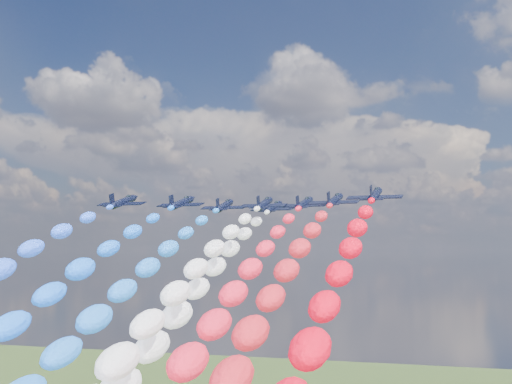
% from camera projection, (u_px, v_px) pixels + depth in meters
% --- Properties ---
extents(jet_0, '(9.63, 13.21, 5.99)m').
position_uv_depth(jet_0, '(123.00, 202.00, 134.71)').
color(jet_0, black).
extents(jet_1, '(10.28, 13.67, 5.99)m').
position_uv_depth(jet_1, '(182.00, 203.00, 137.64)').
color(jet_1, black).
extents(jet_2, '(9.98, 13.46, 5.99)m').
position_uv_depth(jet_2, '(224.00, 206.00, 146.38)').
color(jet_2, black).
extents(trail_2, '(5.48, 110.25, 50.92)m').
position_uv_depth(trail_2, '(79.00, 359.00, 89.30)').
color(trail_2, blue).
extents(jet_3, '(9.78, 13.31, 5.99)m').
position_uv_depth(jet_3, '(264.00, 204.00, 139.80)').
color(jet_3, black).
extents(trail_3, '(5.48, 110.25, 50.92)m').
position_uv_depth(trail_3, '(134.00, 367.00, 82.73)').
color(trail_3, white).
extents(jet_4, '(10.46, 13.80, 5.99)m').
position_uv_depth(jet_4, '(273.00, 207.00, 151.77)').
color(jet_4, black).
extents(trail_4, '(5.48, 110.25, 50.92)m').
position_uv_depth(trail_4, '(165.00, 352.00, 94.70)').
color(trail_4, white).
extents(jet_5, '(10.48, 13.81, 5.99)m').
position_uv_depth(jet_5, '(304.00, 203.00, 139.28)').
color(jet_5, black).
extents(trail_5, '(5.48, 110.25, 50.92)m').
position_uv_depth(trail_5, '(201.00, 368.00, 82.20)').
color(trail_5, '#F91D39').
extents(jet_6, '(10.49, 13.82, 5.99)m').
position_uv_depth(jet_6, '(335.00, 200.00, 130.48)').
color(jet_6, black).
extents(trail_6, '(5.48, 110.25, 50.92)m').
position_uv_depth(trail_6, '(243.00, 382.00, 73.40)').
color(trail_6, red).
extents(jet_7, '(9.94, 13.43, 5.99)m').
position_uv_depth(jet_7, '(375.00, 195.00, 117.85)').
color(jet_7, black).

